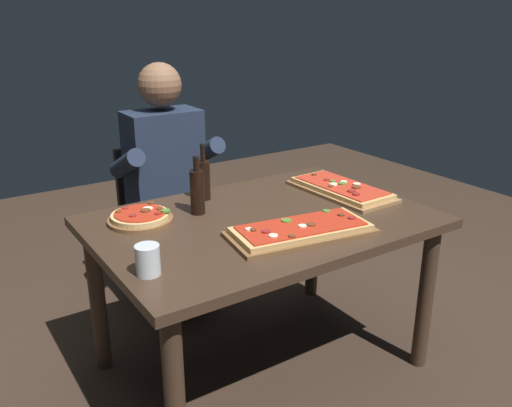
{
  "coord_description": "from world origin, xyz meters",
  "views": [
    {
      "loc": [
        -1.19,
        -1.75,
        1.57
      ],
      "look_at": [
        0.0,
        0.05,
        0.79
      ],
      "focal_mm": 37.64,
      "sensor_mm": 36.0,
      "label": 1
    }
  ],
  "objects_px": {
    "pizza_rectangular_front": "(301,230)",
    "tumbler_near_camera": "(148,262)",
    "diner_chair": "(162,217)",
    "seated_diner": "(169,178)",
    "pizza_round_far": "(140,217)",
    "oil_bottle_amber": "(204,179)",
    "dining_table": "(262,238)",
    "pizza_rectangular_left": "(341,189)",
    "wine_bottle_dark": "(197,191)"
  },
  "relations": [
    {
      "from": "tumbler_near_camera",
      "to": "seated_diner",
      "type": "xyz_separation_m",
      "value": [
        0.51,
        0.95,
        -0.04
      ]
    },
    {
      "from": "wine_bottle_dark",
      "to": "oil_bottle_amber",
      "type": "height_order",
      "value": "oil_bottle_amber"
    },
    {
      "from": "dining_table",
      "to": "pizza_round_far",
      "type": "xyz_separation_m",
      "value": [
        -0.45,
        0.24,
        0.11
      ]
    },
    {
      "from": "pizza_rectangular_front",
      "to": "seated_diner",
      "type": "relative_size",
      "value": 0.46
    },
    {
      "from": "oil_bottle_amber",
      "to": "diner_chair",
      "type": "height_order",
      "value": "oil_bottle_amber"
    },
    {
      "from": "pizza_round_far",
      "to": "tumbler_near_camera",
      "type": "distance_m",
      "value": 0.49
    },
    {
      "from": "pizza_rectangular_front",
      "to": "seated_diner",
      "type": "distance_m",
      "value": 0.98
    },
    {
      "from": "pizza_round_far",
      "to": "diner_chair",
      "type": "bearing_deg",
      "value": 59.91
    },
    {
      "from": "dining_table",
      "to": "pizza_rectangular_front",
      "type": "distance_m",
      "value": 0.26
    },
    {
      "from": "pizza_round_far",
      "to": "wine_bottle_dark",
      "type": "height_order",
      "value": "wine_bottle_dark"
    },
    {
      "from": "wine_bottle_dark",
      "to": "oil_bottle_amber",
      "type": "bearing_deg",
      "value": 53.4
    },
    {
      "from": "pizza_round_far",
      "to": "pizza_rectangular_left",
      "type": "bearing_deg",
      "value": -10.73
    },
    {
      "from": "pizza_rectangular_left",
      "to": "pizza_round_far",
      "type": "relative_size",
      "value": 2.0
    },
    {
      "from": "diner_chair",
      "to": "seated_diner",
      "type": "distance_m",
      "value": 0.28
    },
    {
      "from": "wine_bottle_dark",
      "to": "diner_chair",
      "type": "xyz_separation_m",
      "value": [
        0.11,
        0.65,
        -0.36
      ]
    },
    {
      "from": "pizza_rectangular_front",
      "to": "seated_diner",
      "type": "bearing_deg",
      "value": 96.93
    },
    {
      "from": "pizza_round_far",
      "to": "seated_diner",
      "type": "xyz_separation_m",
      "value": [
        0.35,
        0.49,
        -0.02
      ]
    },
    {
      "from": "dining_table",
      "to": "pizza_round_far",
      "type": "relative_size",
      "value": 5.17
    },
    {
      "from": "oil_bottle_amber",
      "to": "tumbler_near_camera",
      "type": "bearing_deg",
      "value": -132.35
    },
    {
      "from": "oil_bottle_amber",
      "to": "seated_diner",
      "type": "bearing_deg",
      "value": 90.37
    },
    {
      "from": "seated_diner",
      "to": "pizza_rectangular_front",
      "type": "bearing_deg",
      "value": -83.07
    },
    {
      "from": "diner_chair",
      "to": "oil_bottle_amber",
      "type": "bearing_deg",
      "value": -89.72
    },
    {
      "from": "dining_table",
      "to": "pizza_rectangular_front",
      "type": "relative_size",
      "value": 2.3
    },
    {
      "from": "oil_bottle_amber",
      "to": "seated_diner",
      "type": "relative_size",
      "value": 0.2
    },
    {
      "from": "pizza_rectangular_front",
      "to": "tumbler_near_camera",
      "type": "bearing_deg",
      "value": 178.38
    },
    {
      "from": "tumbler_near_camera",
      "to": "diner_chair",
      "type": "bearing_deg",
      "value": 64.44
    },
    {
      "from": "pizza_rectangular_front",
      "to": "seated_diner",
      "type": "height_order",
      "value": "seated_diner"
    },
    {
      "from": "wine_bottle_dark",
      "to": "oil_bottle_amber",
      "type": "xyz_separation_m",
      "value": [
        0.11,
        0.15,
        -0.0
      ]
    },
    {
      "from": "pizza_rectangular_front",
      "to": "oil_bottle_amber",
      "type": "height_order",
      "value": "oil_bottle_amber"
    },
    {
      "from": "pizza_rectangular_front",
      "to": "oil_bottle_amber",
      "type": "distance_m",
      "value": 0.6
    },
    {
      "from": "dining_table",
      "to": "oil_bottle_amber",
      "type": "xyz_separation_m",
      "value": [
        -0.09,
        0.35,
        0.19
      ]
    },
    {
      "from": "pizza_rectangular_left",
      "to": "pizza_round_far",
      "type": "bearing_deg",
      "value": 169.27
    },
    {
      "from": "pizza_round_far",
      "to": "dining_table",
      "type": "bearing_deg",
      "value": -28.63
    },
    {
      "from": "pizza_rectangular_left",
      "to": "wine_bottle_dark",
      "type": "xyz_separation_m",
      "value": [
        -0.7,
        0.14,
        0.08
      ]
    },
    {
      "from": "oil_bottle_amber",
      "to": "dining_table",
      "type": "bearing_deg",
      "value": -75.33
    },
    {
      "from": "pizza_rectangular_left",
      "to": "diner_chair",
      "type": "distance_m",
      "value": 1.03
    },
    {
      "from": "dining_table",
      "to": "oil_bottle_amber",
      "type": "bearing_deg",
      "value": 104.67
    },
    {
      "from": "pizza_round_far",
      "to": "oil_bottle_amber",
      "type": "xyz_separation_m",
      "value": [
        0.36,
        0.1,
        0.08
      ]
    },
    {
      "from": "seated_diner",
      "to": "oil_bottle_amber",
      "type": "bearing_deg",
      "value": -89.63
    },
    {
      "from": "diner_chair",
      "to": "seated_diner",
      "type": "bearing_deg",
      "value": -90.0
    },
    {
      "from": "pizza_rectangular_front",
      "to": "tumbler_near_camera",
      "type": "xyz_separation_m",
      "value": [
        -0.63,
        0.02,
        0.03
      ]
    },
    {
      "from": "pizza_rectangular_front",
      "to": "diner_chair",
      "type": "height_order",
      "value": "diner_chair"
    },
    {
      "from": "pizza_round_far",
      "to": "wine_bottle_dark",
      "type": "xyz_separation_m",
      "value": [
        0.25,
        -0.04,
        0.08
      ]
    },
    {
      "from": "pizza_round_far",
      "to": "tumbler_near_camera",
      "type": "xyz_separation_m",
      "value": [
        -0.16,
        -0.46,
        0.03
      ]
    },
    {
      "from": "wine_bottle_dark",
      "to": "diner_chair",
      "type": "relative_size",
      "value": 0.3
    },
    {
      "from": "seated_diner",
      "to": "dining_table",
      "type": "bearing_deg",
      "value": -82.72
    },
    {
      "from": "wine_bottle_dark",
      "to": "tumbler_near_camera",
      "type": "height_order",
      "value": "wine_bottle_dark"
    },
    {
      "from": "pizza_rectangular_left",
      "to": "diner_chair",
      "type": "xyz_separation_m",
      "value": [
        -0.6,
        0.79,
        -0.27
      ]
    },
    {
      "from": "pizza_rectangular_front",
      "to": "diner_chair",
      "type": "relative_size",
      "value": 0.7
    },
    {
      "from": "wine_bottle_dark",
      "to": "oil_bottle_amber",
      "type": "relative_size",
      "value": 0.97
    }
  ]
}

